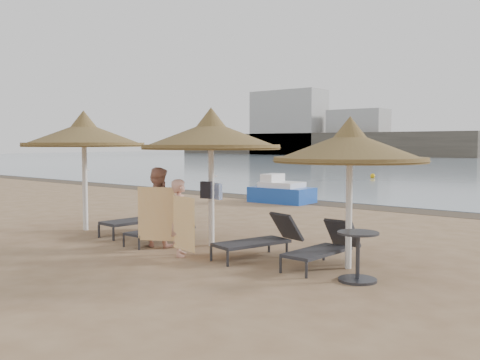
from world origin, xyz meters
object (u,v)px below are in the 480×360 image
at_px(lounger_near_right, 262,238).
at_px(side_table, 358,258).
at_px(person_right, 180,211).
at_px(pedal_boat, 281,192).
at_px(palapa_left, 84,135).
at_px(palapa_right, 350,147).
at_px(lounger_near_left, 163,227).
at_px(person_left, 158,201).
at_px(lounger_far_right, 325,246).
at_px(palapa_center, 211,136).
at_px(lounger_far_left, 145,217).

height_order(lounger_near_right, side_table, lounger_near_right).
bearing_deg(lounger_near_right, side_table, 3.52).
xyz_separation_m(person_right, pedal_boat, (-4.01, 9.12, -0.49)).
distance_m(palapa_left, person_right, 4.50).
height_order(palapa_right, lounger_near_left, palapa_right).
distance_m(palapa_right, side_table, 2.00).
bearing_deg(person_left, pedal_boat, -88.22).
relative_size(lounger_near_right, lounger_far_right, 1.08).
bearing_deg(lounger_near_left, palapa_right, 5.26).
xyz_separation_m(palapa_right, lounger_near_right, (-1.77, -0.24, -1.80)).
relative_size(lounger_near_right, person_left, 0.98).
height_order(lounger_near_right, pedal_boat, pedal_boat).
height_order(palapa_center, side_table, palapa_center).
xyz_separation_m(lounger_near_left, pedal_boat, (-2.67, 8.37, 0.06)).
bearing_deg(side_table, lounger_near_left, 176.73).
bearing_deg(lounger_near_right, lounger_near_left, -161.05).
relative_size(lounger_far_left, person_left, 1.06).
xyz_separation_m(lounger_near_right, side_table, (2.32, -0.47, 0.01)).
bearing_deg(person_right, side_table, -127.70).
bearing_deg(palapa_left, person_left, -4.83).
distance_m(palapa_left, pedal_boat, 8.74).
distance_m(side_table, person_left, 4.78).
bearing_deg(lounger_far_right, lounger_near_left, -173.17).
relative_size(palapa_right, person_right, 1.54).
height_order(palapa_left, person_right, palapa_left).
bearing_deg(lounger_far_right, palapa_left, -173.97).
bearing_deg(palapa_center, pedal_boat, 115.36).
distance_m(palapa_center, lounger_far_left, 3.08).
bearing_deg(person_left, lounger_far_left, -48.17).
distance_m(palapa_left, lounger_near_right, 5.89).
bearing_deg(side_table, lounger_far_left, 172.57).
height_order(lounger_near_left, person_right, person_right).
height_order(side_table, person_right, person_right).
relative_size(palapa_right, lounger_near_right, 1.40).
bearing_deg(palapa_center, person_left, -136.96).
height_order(palapa_right, lounger_far_left, palapa_right).
relative_size(palapa_center, side_table, 3.75).
relative_size(person_left, person_right, 1.12).
bearing_deg(palapa_left, palapa_center, 7.75).
bearing_deg(lounger_far_right, palapa_center, -179.43).
bearing_deg(lounger_near_right, pedal_boat, 138.12).
relative_size(lounger_far_right, pedal_boat, 0.77).
bearing_deg(lounger_near_left, palapa_center, 19.98).
xyz_separation_m(palapa_center, person_left, (-0.85, -0.80, -1.40)).
bearing_deg(side_table, person_left, -178.74).
bearing_deg(side_table, pedal_boat, 131.51).
height_order(palapa_center, person_left, palapa_center).
distance_m(lounger_near_left, lounger_far_right, 4.03).
xyz_separation_m(palapa_right, lounger_far_left, (-5.68, 0.10, -1.75)).
distance_m(side_table, pedal_boat, 11.56).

